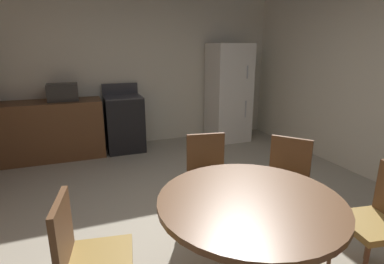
{
  "coord_description": "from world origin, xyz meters",
  "views": [
    {
      "loc": [
        -0.86,
        -2.17,
        1.67
      ],
      "look_at": [
        0.23,
        0.71,
        0.81
      ],
      "focal_mm": 27.93,
      "sensor_mm": 36.0,
      "label": 1
    }
  ],
  "objects_px": {
    "chair_northeast": "(286,178)",
    "chair_east": "(381,217)",
    "microwave": "(63,92)",
    "chair_west": "(86,255)",
    "refrigerator": "(228,93)",
    "chair_north": "(208,173)",
    "oven_range": "(124,123)",
    "dining_table": "(249,221)"
  },
  "relations": [
    {
      "from": "chair_east",
      "to": "oven_range",
      "type": "bearing_deg",
      "value": -61.23
    },
    {
      "from": "chair_north",
      "to": "chair_northeast",
      "type": "bearing_deg",
      "value": 68.91
    },
    {
      "from": "chair_west",
      "to": "chair_north",
      "type": "distance_m",
      "value": 1.43
    },
    {
      "from": "refrigerator",
      "to": "oven_range",
      "type": "bearing_deg",
      "value": 178.39
    },
    {
      "from": "refrigerator",
      "to": "microwave",
      "type": "height_order",
      "value": "refrigerator"
    },
    {
      "from": "oven_range",
      "to": "dining_table",
      "type": "distance_m",
      "value": 3.51
    },
    {
      "from": "oven_range",
      "to": "chair_north",
      "type": "xyz_separation_m",
      "value": [
        0.45,
        -2.49,
        0.03
      ]
    },
    {
      "from": "microwave",
      "to": "chair_north",
      "type": "distance_m",
      "value": 2.87
    },
    {
      "from": "refrigerator",
      "to": "chair_west",
      "type": "bearing_deg",
      "value": -128.67
    },
    {
      "from": "oven_range",
      "to": "refrigerator",
      "type": "relative_size",
      "value": 0.62
    },
    {
      "from": "oven_range",
      "to": "chair_northeast",
      "type": "height_order",
      "value": "oven_range"
    },
    {
      "from": "refrigerator",
      "to": "chair_north",
      "type": "xyz_separation_m",
      "value": [
        -1.47,
        -2.44,
        -0.38
      ]
    },
    {
      "from": "refrigerator",
      "to": "chair_east",
      "type": "bearing_deg",
      "value": -99.8
    },
    {
      "from": "oven_range",
      "to": "chair_north",
      "type": "relative_size",
      "value": 1.26
    },
    {
      "from": "dining_table",
      "to": "chair_east",
      "type": "relative_size",
      "value": 1.36
    },
    {
      "from": "chair_east",
      "to": "chair_north",
      "type": "bearing_deg",
      "value": -44.73
    },
    {
      "from": "microwave",
      "to": "dining_table",
      "type": "xyz_separation_m",
      "value": [
        1.18,
        -3.49,
        -0.43
      ]
    },
    {
      "from": "chair_northeast",
      "to": "chair_east",
      "type": "relative_size",
      "value": 1.0
    },
    {
      "from": "refrigerator",
      "to": "chair_east",
      "type": "distance_m",
      "value": 3.68
    },
    {
      "from": "oven_range",
      "to": "chair_east",
      "type": "height_order",
      "value": "oven_range"
    },
    {
      "from": "oven_range",
      "to": "chair_northeast",
      "type": "xyz_separation_m",
      "value": [
        1.08,
        -2.85,
        0.03
      ]
    },
    {
      "from": "chair_northeast",
      "to": "chair_west",
      "type": "bearing_deg",
      "value": -24.0
    },
    {
      "from": "refrigerator",
      "to": "chair_north",
      "type": "distance_m",
      "value": 2.87
    },
    {
      "from": "oven_range",
      "to": "chair_northeast",
      "type": "relative_size",
      "value": 1.26
    },
    {
      "from": "microwave",
      "to": "chair_west",
      "type": "bearing_deg",
      "value": -86.88
    },
    {
      "from": "chair_east",
      "to": "chair_north",
      "type": "relative_size",
      "value": 1.0
    },
    {
      "from": "oven_range",
      "to": "microwave",
      "type": "bearing_deg",
      "value": -179.77
    },
    {
      "from": "oven_range",
      "to": "microwave",
      "type": "xyz_separation_m",
      "value": [
        -0.89,
        -0.0,
        0.56
      ]
    },
    {
      "from": "refrigerator",
      "to": "chair_east",
      "type": "relative_size",
      "value": 2.02
    },
    {
      "from": "microwave",
      "to": "chair_east",
      "type": "bearing_deg",
      "value": -59.12
    },
    {
      "from": "chair_northeast",
      "to": "chair_north",
      "type": "height_order",
      "value": "same"
    },
    {
      "from": "chair_northeast",
      "to": "dining_table",
      "type": "bearing_deg",
      "value": -0.0
    },
    {
      "from": "microwave",
      "to": "chair_west",
      "type": "height_order",
      "value": "microwave"
    },
    {
      "from": "microwave",
      "to": "chair_west",
      "type": "xyz_separation_m",
      "value": [
        0.18,
        -3.33,
        -0.53
      ]
    },
    {
      "from": "dining_table",
      "to": "chair_northeast",
      "type": "distance_m",
      "value": 1.02
    },
    {
      "from": "oven_range",
      "to": "chair_west",
      "type": "bearing_deg",
      "value": -102.05
    },
    {
      "from": "chair_northeast",
      "to": "chair_east",
      "type": "distance_m",
      "value": 0.83
    },
    {
      "from": "chair_northeast",
      "to": "chair_east",
      "type": "height_order",
      "value": "same"
    },
    {
      "from": "chair_northeast",
      "to": "oven_range",
      "type": "bearing_deg",
      "value": -108.35
    },
    {
      "from": "dining_table",
      "to": "chair_east",
      "type": "height_order",
      "value": "chair_east"
    },
    {
      "from": "dining_table",
      "to": "oven_range",
      "type": "bearing_deg",
      "value": 94.75
    },
    {
      "from": "oven_range",
      "to": "refrigerator",
      "type": "height_order",
      "value": "refrigerator"
    }
  ]
}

